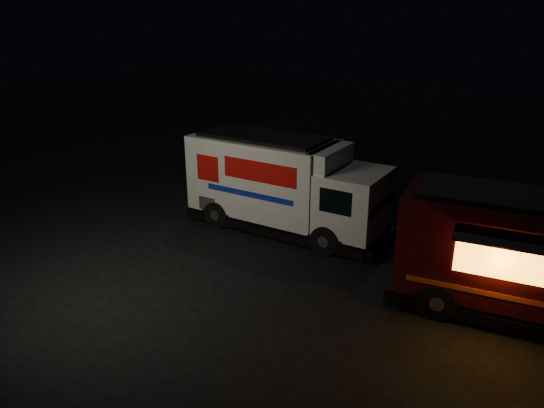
% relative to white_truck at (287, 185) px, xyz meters
% --- Properties ---
extents(ground, '(80.00, 80.00, 0.00)m').
position_rel_white_truck_xyz_m(ground, '(0.11, -3.41, -1.63)').
color(ground, black).
rests_on(ground, ground).
extents(white_truck, '(7.34, 2.90, 3.26)m').
position_rel_white_truck_xyz_m(white_truck, '(0.00, 0.00, 0.00)').
color(white_truck, silver).
rests_on(white_truck, ground).
extents(red_truck, '(7.12, 3.64, 3.16)m').
position_rel_white_truck_xyz_m(red_truck, '(8.05, -1.08, -0.05)').
color(red_truck, '#370A10').
rests_on(red_truck, ground).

